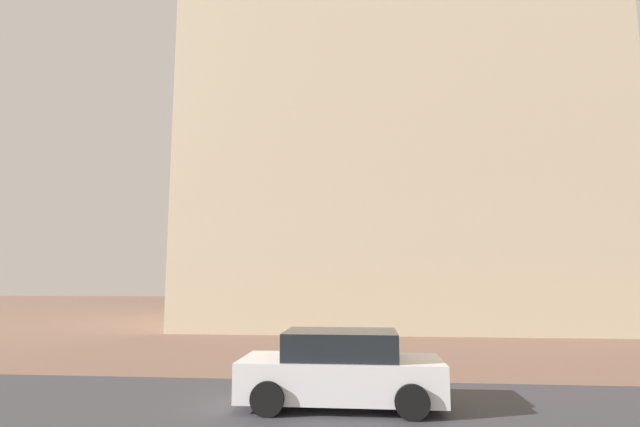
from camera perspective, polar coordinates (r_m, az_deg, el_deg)
name	(u,v)px	position (r m, az deg, el deg)	size (l,w,h in m)	color
ground_plane	(331,401)	(10.88, 1.27, -21.10)	(120.00, 120.00, 0.00)	brown
landmark_building	(397,126)	(30.96, 8.96, 10.06)	(22.21, 14.98, 40.18)	beige
car_white	(341,370)	(10.31, 2.47, -17.83)	(4.02, 1.93, 1.48)	silver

